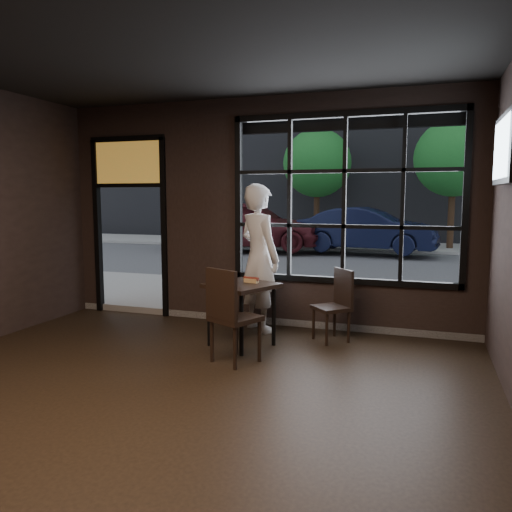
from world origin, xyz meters
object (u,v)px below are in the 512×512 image
(man, at_px, (259,258))
(navy_car, at_px, (367,230))
(chair_near, at_px, (236,315))
(cafe_table, at_px, (241,314))

(man, distance_m, navy_car, 9.38)
(chair_near, xyz_separation_m, man, (-0.17, 1.36, 0.47))
(cafe_table, height_order, man, man)
(cafe_table, bearing_deg, man, 116.74)
(man, bearing_deg, cafe_table, 128.07)
(cafe_table, relative_size, chair_near, 0.73)
(chair_near, distance_m, navy_car, 10.73)
(chair_near, relative_size, man, 0.53)
(chair_near, height_order, man, man)
(man, bearing_deg, chair_near, 133.51)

